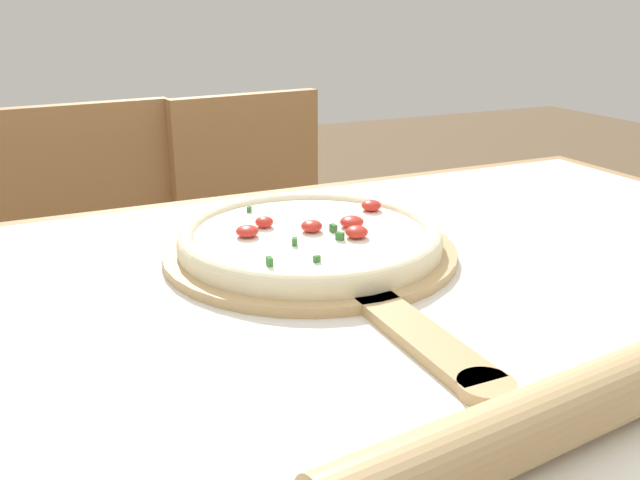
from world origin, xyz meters
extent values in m
cube|color=#A87F51|center=(0.00, 0.00, 0.75)|extent=(1.41, 0.87, 0.03)
cylinder|color=#A87F51|center=(0.65, 0.38, 0.37)|extent=(0.06, 0.06, 0.74)
cube|color=silver|center=(0.00, 0.00, 0.77)|extent=(1.33, 0.79, 0.00)
cylinder|color=tan|center=(-0.02, 0.11, 0.78)|extent=(0.37, 0.37, 0.01)
cube|color=tan|center=(-0.02, -0.15, 0.78)|extent=(0.04, 0.20, 0.01)
cylinder|color=tan|center=(-0.02, -0.25, 0.78)|extent=(0.05, 0.05, 0.01)
cylinder|color=beige|center=(-0.02, 0.11, 0.79)|extent=(0.33, 0.33, 0.02)
torus|color=beige|center=(-0.02, 0.11, 0.80)|extent=(0.33, 0.33, 0.02)
cylinder|color=white|center=(-0.02, 0.11, 0.80)|extent=(0.29, 0.29, 0.00)
ellipsoid|color=red|center=(-0.02, 0.11, 0.81)|extent=(0.03, 0.03, 0.01)
ellipsoid|color=red|center=(0.02, 0.06, 0.81)|extent=(0.03, 0.03, 0.01)
ellipsoid|color=red|center=(-0.10, 0.12, 0.81)|extent=(0.03, 0.03, 0.01)
ellipsoid|color=red|center=(0.09, 0.16, 0.81)|extent=(0.03, 0.03, 0.01)
ellipsoid|color=red|center=(0.04, 0.10, 0.81)|extent=(0.03, 0.03, 0.01)
ellipsoid|color=red|center=(-0.07, 0.15, 0.81)|extent=(0.02, 0.02, 0.01)
cube|color=#387533|center=(-0.06, 0.01, 0.81)|extent=(0.01, 0.01, 0.01)
cube|color=#387533|center=(0.00, 0.07, 0.81)|extent=(0.01, 0.01, 0.01)
cube|color=#387533|center=(0.01, 0.10, 0.81)|extent=(0.01, 0.01, 0.01)
cube|color=#387533|center=(-0.11, 0.02, 0.81)|extent=(0.01, 0.01, 0.01)
cube|color=#387533|center=(0.04, 0.11, 0.81)|extent=(0.01, 0.01, 0.01)
cube|color=#387533|center=(-0.06, 0.22, 0.81)|extent=(0.01, 0.01, 0.01)
cube|color=#387533|center=(-0.06, 0.07, 0.81)|extent=(0.01, 0.01, 0.01)
cylinder|color=tan|center=(-0.05, -0.33, 0.80)|extent=(0.35, 0.09, 0.05)
cube|color=#A37547|center=(-0.19, 0.73, 0.42)|extent=(0.43, 0.43, 0.02)
cube|color=#A37547|center=(-0.20, 0.91, 0.65)|extent=(0.38, 0.07, 0.44)
cylinder|color=#A37547|center=(-0.33, 0.56, 0.20)|extent=(0.04, 0.04, 0.41)
cylinder|color=#A37547|center=(-0.02, 0.59, 0.20)|extent=(0.04, 0.04, 0.41)
cylinder|color=#A37547|center=(-0.36, 0.88, 0.20)|extent=(0.04, 0.04, 0.41)
cylinder|color=#A37547|center=(-0.04, 0.90, 0.20)|extent=(0.04, 0.04, 0.41)
cube|color=#A37547|center=(0.19, 0.73, 0.42)|extent=(0.44, 0.44, 0.02)
cube|color=#A37547|center=(0.17, 0.91, 0.65)|extent=(0.38, 0.08, 0.44)
cylinder|color=#A37547|center=(0.05, 0.56, 0.20)|extent=(0.04, 0.04, 0.41)
cylinder|color=#A37547|center=(0.37, 0.59, 0.20)|extent=(0.04, 0.04, 0.41)
cylinder|color=#A37547|center=(0.01, 0.87, 0.20)|extent=(0.04, 0.04, 0.41)
cylinder|color=#A37547|center=(0.33, 0.91, 0.20)|extent=(0.04, 0.04, 0.41)
camera|label=1|loc=(-0.35, -0.63, 1.08)|focal=38.00mm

